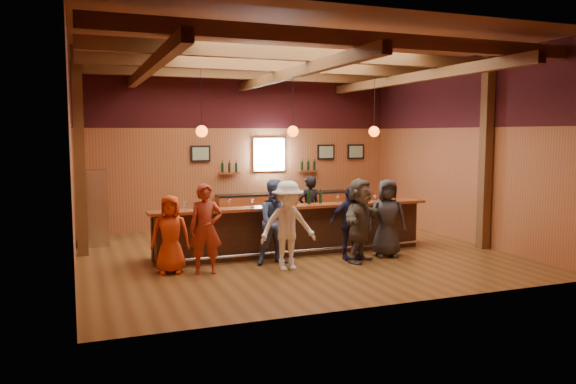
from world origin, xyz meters
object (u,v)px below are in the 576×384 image
at_px(customer_white, 288,226).
at_px(customer_brown, 360,220).
at_px(stainless_fridge, 92,208).
at_px(bottle_a, 309,198).
at_px(customer_redvest, 206,229).
at_px(customer_orange, 170,234).
at_px(customer_denim, 277,222).
at_px(ice_bucket, 293,200).
at_px(customer_navy, 350,223).
at_px(bar_counter, 291,229).
at_px(back_bar_cabinet, 285,209).
at_px(bartender, 309,209).
at_px(customer_dark, 387,218).

bearing_deg(customer_white, customer_brown, 4.38).
height_order(stainless_fridge, bottle_a, stainless_fridge).
height_order(customer_redvest, customer_white, customer_white).
xyz_separation_m(customer_orange, bottle_a, (3.15, 0.69, 0.49)).
bearing_deg(customer_denim, customer_orange, -179.40).
distance_m(customer_orange, customer_white, 2.25).
distance_m(customer_denim, ice_bucket, 0.98).
bearing_deg(bottle_a, customer_orange, -167.72).
xyz_separation_m(customer_denim, customer_navy, (1.58, -0.15, -0.08)).
distance_m(customer_redvest, customer_brown, 3.20).
bearing_deg(bar_counter, back_bar_cabinet, 71.66).
bearing_deg(back_bar_cabinet, ice_bucket, -107.89).
bearing_deg(bartender, stainless_fridge, -24.06).
relative_size(stainless_fridge, customer_redvest, 1.05).
bearing_deg(customer_redvest, customer_orange, 169.01).
xyz_separation_m(customer_orange, customer_redvest, (0.63, -0.26, 0.11)).
xyz_separation_m(customer_white, ice_bucket, (0.58, 1.20, 0.35)).
height_order(customer_navy, customer_brown, customer_brown).
bearing_deg(bottle_a, back_bar_cabinet, 77.43).
relative_size(customer_dark, ice_bucket, 7.52).
bearing_deg(customer_navy, back_bar_cabinet, 87.05).
distance_m(customer_redvest, bartender, 3.73).
bearing_deg(customer_redvest, back_bar_cabinet, 66.30).
bearing_deg(customer_dark, customer_navy, -162.68).
relative_size(customer_navy, bartender, 0.96).
bearing_deg(customer_brown, customer_denim, 129.29).
relative_size(customer_navy, customer_dark, 0.93).
bearing_deg(back_bar_cabinet, bottle_a, -102.57).
bearing_deg(bar_counter, customer_brown, -53.29).
xyz_separation_m(bar_counter, ice_bucket, (-0.06, -0.27, 0.70)).
distance_m(customer_navy, customer_brown, 0.30).
bearing_deg(customer_brown, bottle_a, 84.05).
bearing_deg(customer_dark, stainless_fridge, 167.51).
xyz_separation_m(customer_denim, bartender, (1.53, 1.91, -0.05)).
height_order(bartender, bottle_a, bartender).
relative_size(customer_white, ice_bucket, 7.81).
xyz_separation_m(customer_redvest, bartender, (3.04, 2.15, -0.05)).
bearing_deg(back_bar_cabinet, customer_denim, -112.39).
relative_size(bartender, bottle_a, 4.77).
distance_m(customer_navy, bottle_a, 1.13).
bearing_deg(bartender, customer_dark, 106.89).
bearing_deg(customer_orange, customer_redvest, -9.04).
xyz_separation_m(bar_counter, stainless_fridge, (-4.12, 2.45, 0.38)).
xyz_separation_m(customer_redvest, customer_white, (1.56, -0.29, 0.01)).
height_order(bar_counter, customer_denim, customer_denim).
xyz_separation_m(back_bar_cabinet, customer_navy, (-0.28, -4.66, 0.31)).
distance_m(customer_denim, customer_brown, 1.73).
height_order(customer_orange, customer_denim, customer_denim).
relative_size(customer_redvest, customer_brown, 0.99).
height_order(customer_redvest, ice_bucket, customer_redvest).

